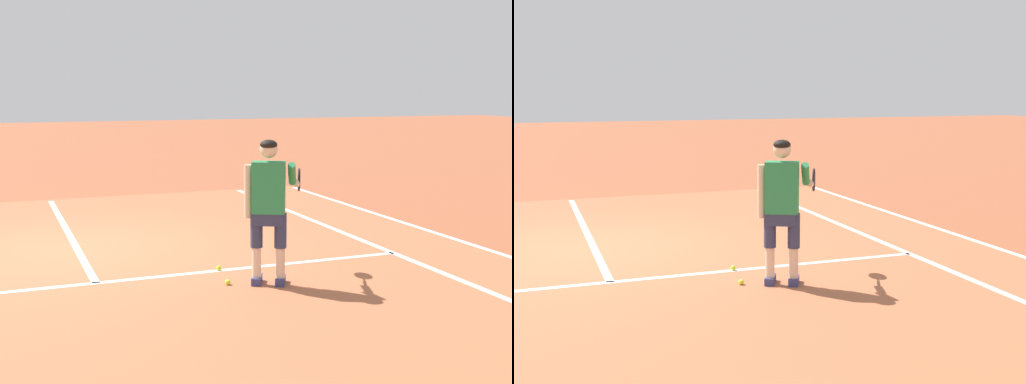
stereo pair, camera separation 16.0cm
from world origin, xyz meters
The scene contains 9 objects.
ground_plane centered at (0.00, 0.00, 0.00)m, with size 80.00×80.00×0.00m, color #9E5133.
court_inner_surface centered at (0.00, -0.70, 0.00)m, with size 10.98×10.88×0.00m, color #B2603D.
line_service centered at (0.00, -1.86, 0.00)m, with size 8.23×0.10×0.01m, color white.
line_centre_service centered at (0.00, 1.34, 0.00)m, with size 0.10×6.40×0.01m, color white.
line_singles_right centered at (4.12, -0.70, 0.00)m, with size 0.10×10.48×0.01m, color white.
line_doubles_right centered at (5.49, -0.70, 0.00)m, with size 0.10×10.48×0.01m, color white.
tennis_player centered at (1.91, -2.64, 0.99)m, with size 1.01×0.94×1.71m.
tennis_ball_near_feet centered at (1.44, -2.50, 0.03)m, with size 0.07×0.07×0.07m, color #CCE02D.
tennis_ball_by_baseline centered at (1.54, -1.85, 0.03)m, with size 0.07×0.07×0.07m, color #CCE02D.
Camera 2 is at (-0.91, -9.86, 2.28)m, focal length 47.50 mm.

